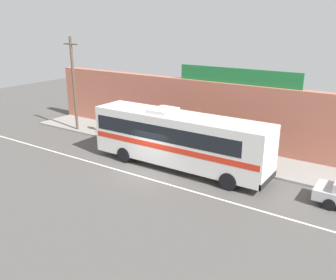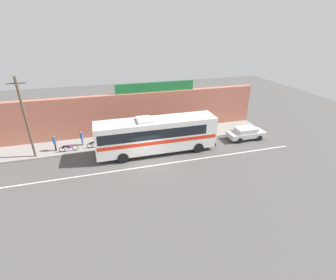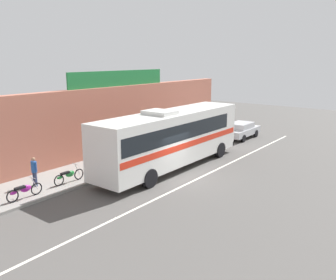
% 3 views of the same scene
% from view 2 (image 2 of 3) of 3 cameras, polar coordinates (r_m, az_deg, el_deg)
% --- Properties ---
extents(ground_plane, '(70.00, 70.00, 0.00)m').
position_cam_2_polar(ground_plane, '(23.30, -4.74, -5.13)').
color(ground_plane, '#4F4C49').
extents(sidewalk_slab, '(30.00, 3.60, 0.14)m').
position_cam_2_polar(sidewalk_slab, '(27.82, -6.90, 0.27)').
color(sidewalk_slab, gray).
rests_on(sidewalk_slab, ground_plane).
extents(storefront_facade, '(30.00, 0.70, 4.80)m').
position_cam_2_polar(storefront_facade, '(28.92, -7.85, 6.20)').
color(storefront_facade, '#B26651').
rests_on(storefront_facade, ground_plane).
extents(storefront_billboard, '(9.19, 0.12, 1.10)m').
position_cam_2_polar(storefront_billboard, '(28.54, -2.99, 12.32)').
color(storefront_billboard, '#1E7538').
rests_on(storefront_billboard, storefront_facade).
extents(road_center_stripe, '(30.00, 0.14, 0.01)m').
position_cam_2_polar(road_center_stripe, '(22.63, -4.33, -6.11)').
color(road_center_stripe, silver).
rests_on(road_center_stripe, ground_plane).
extents(intercity_bus, '(11.90, 2.67, 3.78)m').
position_cam_2_polar(intercity_bus, '(24.04, -2.89, 1.47)').
color(intercity_bus, silver).
rests_on(intercity_bus, ground_plane).
extents(parked_car, '(4.25, 1.83, 1.37)m').
position_cam_2_polar(parked_car, '(28.87, 17.83, 1.59)').
color(parked_car, '#B7BABF').
rests_on(parked_car, ground_plane).
extents(utility_pole, '(1.60, 0.22, 7.74)m').
position_cam_2_polar(utility_pole, '(25.77, -30.50, 4.53)').
color(utility_pole, brown).
rests_on(utility_pole, sidewalk_slab).
extents(motorcycle_red, '(1.94, 0.56, 0.94)m').
position_cam_2_polar(motorcycle_red, '(26.49, -16.59, -0.84)').
color(motorcycle_red, black).
rests_on(motorcycle_red, sidewalk_slab).
extents(motorcycle_orange, '(1.88, 0.56, 0.94)m').
position_cam_2_polar(motorcycle_orange, '(26.60, -22.39, -1.65)').
color(motorcycle_orange, black).
rests_on(motorcycle_orange, sidewalk_slab).
extents(pedestrian_far_left, '(0.30, 0.48, 1.67)m').
position_cam_2_polar(pedestrian_far_left, '(27.09, -25.12, -0.40)').
color(pedestrian_far_left, black).
rests_on(pedestrian_far_left, sidewalk_slab).
extents(pedestrian_far_right, '(0.30, 0.48, 1.58)m').
position_cam_2_polar(pedestrian_far_right, '(27.30, -19.64, 0.64)').
color(pedestrian_far_right, navy).
rests_on(pedestrian_far_right, sidewalk_slab).
extents(pedestrian_near_shop, '(0.30, 0.48, 1.57)m').
position_cam_2_polar(pedestrian_near_shop, '(26.93, -7.62, 1.63)').
color(pedestrian_near_shop, black).
rests_on(pedestrian_near_shop, sidewalk_slab).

